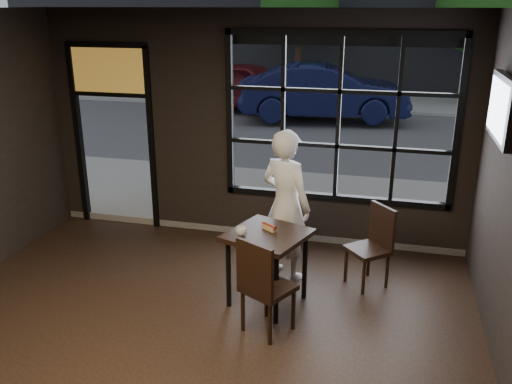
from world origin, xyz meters
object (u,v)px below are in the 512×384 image
(chair_near, at_px, (268,285))
(man, at_px, (286,205))
(navy_car, at_px, (323,92))
(cafe_table, at_px, (267,268))

(chair_near, height_order, man, man)
(man, bearing_deg, chair_near, 119.96)
(man, xyz_separation_m, navy_car, (-0.76, 9.39, -0.06))
(chair_near, distance_m, navy_car, 10.67)
(chair_near, xyz_separation_m, man, (-0.07, 1.24, 0.41))
(cafe_table, height_order, man, man)
(cafe_table, xyz_separation_m, navy_car, (-0.69, 10.08, 0.44))
(man, bearing_deg, navy_car, -58.64)
(cafe_table, distance_m, chair_near, 0.57)
(cafe_table, bearing_deg, navy_car, 113.51)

